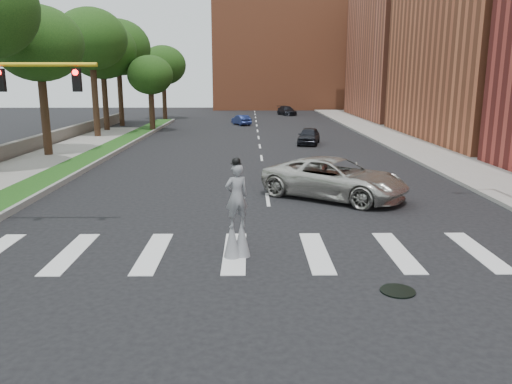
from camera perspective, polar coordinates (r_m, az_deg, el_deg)
name	(u,v)px	position (r m, az deg, el deg)	size (l,w,h in m)	color
ground_plane	(277,264)	(14.92, 2.44, -8.22)	(160.00, 160.00, 0.00)	black
grass_median	(94,157)	(35.93, -18.07, 3.88)	(2.00, 60.00, 0.25)	#184413
median_curb	(109,156)	(35.63, -16.46, 3.94)	(0.20, 60.00, 0.28)	gray
sidewalk_right	(419,147)	(41.45, 18.08, 4.95)	(5.00, 90.00, 0.18)	gray
stone_wall	(25,147)	(39.68, -24.89, 4.74)	(0.50, 56.00, 1.10)	#605A52
manhole	(398,291)	(13.59, 15.89, -10.82)	(0.90, 0.90, 0.04)	black
building_far	(423,42)	(71.77, 18.55, 15.97)	(16.00, 22.00, 20.00)	#AD5940
building_backdrop	(288,57)	(92.22, 3.65, 15.15)	(26.00, 14.00, 18.00)	#AB5735
stilt_performer	(237,216)	(15.10, -2.22, -2.80)	(0.84, 0.70, 3.09)	black
suv_crossing	(335,178)	(22.94, 9.01, 1.54)	(3.03, 6.58, 1.83)	#B8B5AD
car_near	(309,136)	(41.69, 6.06, 6.39)	(1.63, 4.06, 1.38)	black
car_mid	(241,120)	(58.73, -1.70, 8.23)	(1.24, 3.54, 1.17)	navy
car_far	(287,111)	(74.54, 3.53, 9.26)	(1.83, 4.51, 1.31)	black
tree_3	(38,44)	(37.36, -23.61, 15.22)	(5.86, 5.86, 10.09)	black
tree_4	(91,39)	(47.98, -18.34, 16.22)	(6.30, 6.30, 11.39)	black
tree_5	(118,48)	(59.78, -15.53, 15.61)	(7.25, 7.25, 11.77)	black
tree_6	(150,75)	(51.99, -12.00, 12.89)	(4.53, 4.53, 7.59)	black
tree_7	(163,66)	(67.33, -10.58, 14.02)	(5.92, 5.92, 9.47)	black
tree_8	(102,50)	(53.53, -17.20, 15.25)	(6.75, 6.75, 10.97)	black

